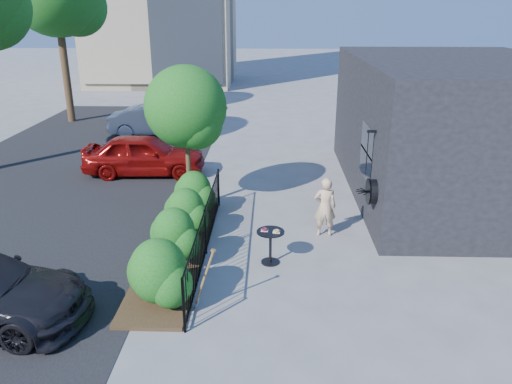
{
  "coord_description": "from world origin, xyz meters",
  "views": [
    {
      "loc": [
        -0.02,
        -10.34,
        5.4
      ],
      "look_at": [
        -0.37,
        0.92,
        1.2
      ],
      "focal_mm": 35.0,
      "sensor_mm": 36.0,
      "label": 1
    }
  ],
  "objects_px": {
    "woman": "(325,207)",
    "car_silver": "(156,121)",
    "shovel": "(203,283)",
    "car_red": "(144,155)",
    "patio_tree": "(188,112)",
    "cafe_table": "(270,241)"
  },
  "relations": [
    {
      "from": "woman",
      "to": "car_silver",
      "type": "xyz_separation_m",
      "value": [
        -6.47,
        10.14,
        -0.1
      ]
    },
    {
      "from": "cafe_table",
      "to": "car_red",
      "type": "distance_m",
      "value": 7.54
    },
    {
      "from": "car_red",
      "to": "shovel",
      "type": "bearing_deg",
      "value": -161.55
    },
    {
      "from": "cafe_table",
      "to": "shovel",
      "type": "xyz_separation_m",
      "value": [
        -1.25,
        -1.9,
        0.04
      ]
    },
    {
      "from": "car_silver",
      "to": "woman",
      "type": "bearing_deg",
      "value": -148.46
    },
    {
      "from": "car_red",
      "to": "car_silver",
      "type": "distance_m",
      "value": 5.51
    },
    {
      "from": "cafe_table",
      "to": "woman",
      "type": "xyz_separation_m",
      "value": [
        1.34,
        1.5,
        0.22
      ]
    },
    {
      "from": "woman",
      "to": "car_red",
      "type": "height_order",
      "value": "woman"
    },
    {
      "from": "cafe_table",
      "to": "shovel",
      "type": "height_order",
      "value": "shovel"
    },
    {
      "from": "cafe_table",
      "to": "car_silver",
      "type": "bearing_deg",
      "value": 113.79
    },
    {
      "from": "patio_tree",
      "to": "shovel",
      "type": "bearing_deg",
      "value": -79.01
    },
    {
      "from": "shovel",
      "to": "car_red",
      "type": "bearing_deg",
      "value": 110.68
    },
    {
      "from": "shovel",
      "to": "woman",
      "type": "bearing_deg",
      "value": 52.73
    },
    {
      "from": "shovel",
      "to": "car_red",
      "type": "height_order",
      "value": "car_red"
    },
    {
      "from": "patio_tree",
      "to": "car_silver",
      "type": "relative_size",
      "value": 0.99
    },
    {
      "from": "patio_tree",
      "to": "car_silver",
      "type": "height_order",
      "value": "patio_tree"
    },
    {
      "from": "cafe_table",
      "to": "car_silver",
      "type": "distance_m",
      "value": 12.71
    },
    {
      "from": "patio_tree",
      "to": "woman",
      "type": "height_order",
      "value": "patio_tree"
    },
    {
      "from": "cafe_table",
      "to": "shovel",
      "type": "distance_m",
      "value": 2.27
    },
    {
      "from": "patio_tree",
      "to": "woman",
      "type": "relative_size",
      "value": 2.61
    },
    {
      "from": "patio_tree",
      "to": "shovel",
      "type": "distance_m",
      "value": 5.6
    },
    {
      "from": "patio_tree",
      "to": "car_red",
      "type": "height_order",
      "value": "patio_tree"
    }
  ]
}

